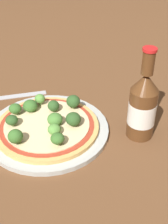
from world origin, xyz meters
name	(u,v)px	position (x,y,z in m)	size (l,w,h in m)	color
ground_plane	(56,133)	(0.00, 0.00, 0.00)	(3.00, 3.00, 0.00)	brown
plate	(48,130)	(-0.01, -0.01, 0.01)	(0.29, 0.29, 0.01)	#B2B7B2
pizza	(47,126)	(-0.01, -0.02, 0.02)	(0.24, 0.24, 0.01)	tan
broccoli_floret_0	(73,119)	(0.02, 0.03, 0.05)	(0.03, 0.03, 0.03)	#89A866
broccoli_floret_1	(15,136)	(0.02, -0.10, 0.04)	(0.03, 0.03, 0.03)	#89A866
broccoli_floret_2	(53,106)	(-0.05, 0.02, 0.04)	(0.03, 0.03, 0.03)	#89A866
broccoli_floret_3	(30,106)	(-0.08, -0.03, 0.04)	(0.04, 0.04, 0.03)	#89A866
broccoli_floret_4	(57,139)	(0.07, -0.02, 0.04)	(0.03, 0.03, 0.03)	#89A866
broccoli_floret_5	(55,119)	(0.00, 0.00, 0.04)	(0.04, 0.04, 0.03)	#89A866
broccoli_floret_6	(15,109)	(-0.08, -0.07, 0.04)	(0.03, 0.03, 0.03)	#89A866
broccoli_floret_7	(73,101)	(-0.04, 0.07, 0.05)	(0.03, 0.03, 0.03)	#89A866
broccoli_floret_8	(12,120)	(-0.04, -0.09, 0.04)	(0.03, 0.03, 0.03)	#89A866
broccoli_floret_9	(54,129)	(0.03, -0.02, 0.04)	(0.03, 0.03, 0.03)	#89A866
broccoli_floret_10	(41,99)	(-0.09, 0.00, 0.04)	(0.03, 0.03, 0.03)	#89A866
beer_bottle	(143,106)	(0.10, 0.17, 0.08)	(0.06, 0.06, 0.22)	#563319
fork	(12,96)	(-0.20, -0.04, 0.00)	(0.06, 0.19, 0.00)	#B2B2B7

